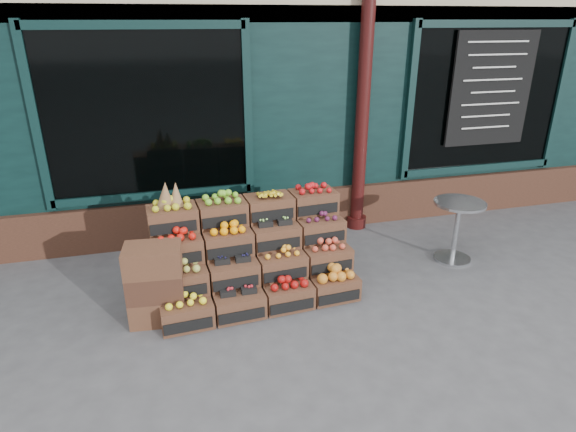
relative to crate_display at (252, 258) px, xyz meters
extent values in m
plane|color=#48484B|center=(0.62, -0.67, -0.41)|extent=(60.00, 60.00, 0.00)
cube|color=black|center=(0.62, 4.53, 1.99)|extent=(12.00, 6.00, 4.80)
cube|color=black|center=(0.62, 1.58, 1.09)|extent=(12.00, 0.12, 3.00)
cube|color=#3E2319|center=(0.62, 1.51, -0.11)|extent=(12.00, 0.18, 0.60)
cube|color=black|center=(-0.98, 1.51, 1.34)|extent=(2.40, 0.06, 2.00)
cube|color=black|center=(3.82, 1.51, 1.34)|extent=(2.40, 0.06, 2.00)
cylinder|color=#330C0B|center=(1.82, 1.38, 1.19)|extent=(0.18, 0.18, 3.20)
cube|color=black|center=(3.82, 1.43, 1.49)|extent=(1.30, 0.04, 1.60)
cube|color=#523120|center=(-0.76, -0.48, -0.28)|extent=(0.53, 0.39, 0.26)
cube|color=black|center=(-0.75, -0.66, -0.30)|extent=(0.47, 0.05, 0.11)
cube|color=yellow|center=(-0.76, -0.48, -0.11)|extent=(0.43, 0.29, 0.08)
cube|color=#523120|center=(-0.23, -0.44, -0.28)|extent=(0.53, 0.39, 0.26)
cube|color=black|center=(-0.22, -0.63, -0.30)|extent=(0.47, 0.05, 0.11)
cube|color=#AA1D25|center=(-0.23, -0.44, -0.13)|extent=(0.43, 0.29, 0.03)
cube|color=#523120|center=(0.30, -0.41, -0.28)|extent=(0.53, 0.39, 0.26)
cube|color=black|center=(0.31, -0.59, -0.30)|extent=(0.47, 0.05, 0.11)
cube|color=#9B0F0C|center=(0.30, -0.41, -0.10)|extent=(0.43, 0.29, 0.10)
cube|color=#523120|center=(0.83, -0.37, -0.28)|extent=(0.53, 0.39, 0.26)
cube|color=black|center=(0.84, -0.56, -0.30)|extent=(0.47, 0.05, 0.11)
cube|color=#C57320|center=(0.83, -0.37, -0.09)|extent=(0.43, 0.29, 0.12)
cube|color=#523120|center=(-0.77, -0.26, -0.02)|extent=(0.53, 0.39, 0.26)
cube|color=black|center=(-0.76, -0.45, -0.05)|extent=(0.47, 0.05, 0.11)
cube|color=#ACB24C|center=(-0.77, -0.26, 0.15)|extent=(0.43, 0.29, 0.09)
cube|color=#523120|center=(-0.24, -0.23, -0.02)|extent=(0.53, 0.39, 0.26)
cube|color=black|center=(-0.23, -0.41, -0.05)|extent=(0.47, 0.05, 0.11)
cube|color=#16143D|center=(-0.24, -0.23, 0.12)|extent=(0.43, 0.29, 0.03)
cube|color=#523120|center=(0.28, -0.19, -0.02)|extent=(0.53, 0.39, 0.26)
cube|color=black|center=(0.30, -0.38, -0.05)|extent=(0.47, 0.05, 0.11)
cube|color=#F9A223|center=(0.28, -0.19, 0.14)|extent=(0.43, 0.29, 0.07)
cube|color=#523120|center=(0.81, -0.16, -0.02)|extent=(0.53, 0.39, 0.26)
cube|color=black|center=(0.83, -0.34, -0.05)|extent=(0.47, 0.05, 0.11)
cube|color=#C64731|center=(0.81, -0.16, 0.14)|extent=(0.43, 0.29, 0.08)
cube|color=#523120|center=(-0.79, -0.05, 0.23)|extent=(0.53, 0.39, 0.26)
cube|color=black|center=(-0.78, -0.23, 0.21)|extent=(0.47, 0.05, 0.11)
cube|color=red|center=(-0.79, -0.05, 0.40)|extent=(0.43, 0.29, 0.09)
cube|color=#523120|center=(-0.26, -0.01, 0.23)|extent=(0.53, 0.39, 0.26)
cube|color=black|center=(-0.25, -0.20, 0.21)|extent=(0.47, 0.05, 0.11)
cube|color=#FA9305|center=(-0.26, -0.01, 0.40)|extent=(0.43, 0.29, 0.09)
cube|color=#523120|center=(0.27, 0.02, 0.23)|extent=(0.53, 0.39, 0.26)
cube|color=black|center=(0.28, -0.16, 0.21)|extent=(0.47, 0.05, 0.11)
cube|color=#96D360|center=(0.27, 0.02, 0.37)|extent=(0.43, 0.29, 0.03)
cube|color=#523120|center=(0.80, 0.06, 0.23)|extent=(0.53, 0.39, 0.26)
cube|color=black|center=(0.81, -0.13, 0.21)|extent=(0.47, 0.05, 0.11)
cube|color=#54193C|center=(0.80, 0.06, 0.39)|extent=(0.43, 0.29, 0.06)
cube|color=#523120|center=(-0.80, 0.17, 0.49)|extent=(0.53, 0.39, 0.26)
cube|color=black|center=(-0.79, -0.02, 0.46)|extent=(0.47, 0.05, 0.11)
cube|color=gold|center=(-0.80, 0.17, 0.66)|extent=(0.43, 0.29, 0.09)
cube|color=#523120|center=(-0.27, 0.20, 0.49)|extent=(0.53, 0.39, 0.26)
cube|color=black|center=(-0.26, 0.02, 0.46)|extent=(0.47, 0.05, 0.11)
cube|color=#6CB627|center=(-0.27, 0.20, 0.66)|extent=(0.43, 0.29, 0.09)
cube|color=#523120|center=(0.26, 0.24, 0.49)|extent=(0.53, 0.39, 0.26)
cube|color=black|center=(0.27, 0.05, 0.46)|extent=(0.47, 0.05, 0.11)
cube|color=gold|center=(0.26, 0.24, 0.65)|extent=(0.43, 0.29, 0.08)
cube|color=#523120|center=(0.78, 0.27, 0.49)|extent=(0.53, 0.39, 0.26)
cube|color=black|center=(0.80, 0.09, 0.46)|extent=(0.47, 0.05, 0.11)
cube|color=red|center=(0.78, 0.27, 0.65)|extent=(0.43, 0.29, 0.08)
cube|color=#3E2319|center=(0.02, -0.21, -0.28)|extent=(2.12, 0.49, 0.26)
cube|color=#3E2319|center=(0.01, 0.01, -0.15)|extent=(2.12, 0.49, 0.51)
cube|color=#3E2319|center=(-0.01, 0.22, -0.02)|extent=(2.12, 0.49, 0.77)
cone|color=olive|center=(-0.85, 0.17, 0.76)|extent=(0.18, 0.18, 0.29)
cone|color=olive|center=(-0.74, 0.21, 0.74)|extent=(0.16, 0.16, 0.26)
cube|color=#523120|center=(-1.03, -0.31, -0.27)|extent=(0.58, 0.43, 0.27)
cube|color=#3E2319|center=(-1.03, -0.31, 0.00)|extent=(0.58, 0.43, 0.27)
cube|color=#523120|center=(-1.03, -0.31, 0.28)|extent=(0.58, 0.43, 0.27)
cylinder|color=#B6BABE|center=(2.60, 0.08, -0.39)|extent=(0.46, 0.46, 0.03)
cylinder|color=#B6BABE|center=(2.60, 0.08, -0.02)|extent=(0.06, 0.06, 0.75)
cylinder|color=#B6BABE|center=(2.60, 0.08, 0.36)|extent=(0.62, 0.62, 0.03)
imported|color=#1B5E29|center=(-1.36, 2.21, 0.64)|extent=(0.87, 0.67, 2.10)
camera|label=1|loc=(-0.83, -4.65, 2.44)|focal=30.00mm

